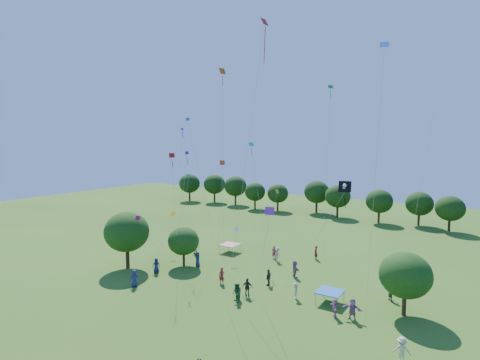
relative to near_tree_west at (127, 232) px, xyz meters
name	(u,v)px	position (x,y,z in m)	size (l,w,h in m)	color
near_tree_west	(127,232)	(0.00, 0.00, 0.00)	(5.10, 5.10, 6.57)	#422B19
near_tree_north	(184,241)	(4.98, 4.09, -1.29)	(3.66, 3.66, 4.63)	#422B19
near_tree_east	(405,275)	(29.08, 4.36, -0.77)	(4.27, 4.27, 5.42)	#422B19
treeline	(348,197)	(13.13, 42.38, -0.17)	(88.01, 8.77, 6.77)	#422B19
tent_red_stripe	(230,245)	(6.57, 11.47, -3.23)	(2.20, 2.20, 1.10)	red
tent_blue	(330,292)	(22.97, 3.39, -3.23)	(2.20, 2.20, 1.10)	blue
crowd_person_0	(134,278)	(5.07, -3.51, -3.39)	(0.86, 0.47, 1.75)	navy
crowd_person_1	(274,252)	(12.66, 12.35, -3.47)	(0.60, 0.38, 1.60)	#9D1C3B
crowd_person_2	(391,292)	(27.56, 6.99, -3.47)	(0.79, 0.42, 1.59)	#275C3A
crowd_person_3	(402,350)	(30.11, -3.09, -3.37)	(1.17, 0.52, 1.78)	beige
crowd_person_4	(247,287)	(15.93, 0.58, -3.39)	(1.03, 0.47, 1.76)	#362F2B
crowd_person_5	(352,309)	(25.61, 1.27, -3.38)	(1.66, 0.59, 1.78)	#9B5A8F
crowd_person_6	(156,266)	(4.03, 0.55, -3.42)	(0.83, 0.45, 1.68)	#1B1E50
crowd_person_7	(316,253)	(17.27, 14.71, -3.40)	(0.65, 0.42, 1.73)	maroon
crowd_person_8	(238,292)	(15.59, -0.56, -3.50)	(0.76, 0.41, 1.53)	#275C38
crowd_person_9	(277,255)	(13.64, 11.36, -3.38)	(1.15, 0.52, 1.76)	#B8A793
crowd_person_10	(269,277)	(16.35, 4.03, -3.41)	(1.00, 0.46, 1.71)	#372E2C
crowd_person_11	(295,269)	(17.62, 7.65, -3.35)	(1.72, 0.61, 1.84)	#93568E
crowd_person_12	(198,259)	(6.56, 4.74, -3.41)	(0.84, 0.46, 1.71)	navy
crowd_person_13	(222,276)	(12.07, 1.82, -3.40)	(0.64, 0.41, 1.72)	maroon
crowd_person_14	(236,293)	(15.77, -1.10, -3.39)	(0.86, 0.46, 1.74)	#22502D
crowd_person_15	(295,291)	(19.99, 2.46, -3.48)	(1.02, 0.46, 1.56)	#B9AA94
crowd_person_16	(195,247)	(3.12, 8.46, -3.32)	(1.10, 0.50, 1.88)	#453D37
crowd_person_17	(335,308)	(24.26, 0.93, -3.48)	(1.46, 0.52, 1.56)	#A8628F
pirate_kite	(343,189)	(24.36, 1.96, 6.40)	(5.66, 1.40, 10.03)	black
red_high_kite	(258,75)	(16.80, 0.87, 16.22)	(3.66, 0.80, 23.97)	red
small_kite_0	(141,224)	(2.22, 0.08, 1.22)	(0.59, 3.36, 5.08)	#C60B3E
small_kite_1	(222,173)	(4.22, 13.01, 6.07)	(1.65, 3.14, 10.76)	#FF370D
small_kite_2	(276,198)	(12.13, 13.69, 3.13)	(1.24, 1.85, 7.26)	orange
small_kite_3	(186,195)	(4.24, 5.52, 4.00)	(0.93, 3.11, 9.36)	#1C9D57
small_kite_4	(379,117)	(27.83, -1.70, 12.03)	(1.00, 0.54, 19.95)	blue
small_kite_5	(268,221)	(19.97, -2.95, 4.08)	(3.99, 4.99, 8.27)	#61178E
small_kite_6	(425,158)	(29.10, 14.16, 8.62)	(1.46, 6.57, 17.18)	white
small_kite_7	(254,162)	(9.43, 12.72, 7.78)	(2.66, 0.74, 13.21)	#0B7FAB
small_kite_8	(173,175)	(6.23, 1.13, 6.82)	(1.98, 2.79, 12.11)	red
small_kite_9	(223,117)	(13.60, -0.06, 12.61)	(0.86, 1.26, 20.01)	#D2520B
small_kite_10	(172,217)	(0.28, 7.17, 0.53)	(2.47, 5.02, 4.11)	yellow
small_kite_11	(329,125)	(18.33, 15.41, 12.37)	(1.43, 4.65, 20.19)	#1A923A
small_kite_12	(181,166)	(4.12, 4.82, 7.52)	(1.30, 2.65, 14.94)	#1C14CD
small_kite_13	(185,176)	(4.15, 5.46, 6.24)	(1.26, 3.49, 12.15)	#911877
small_kite_14	(236,234)	(12.93, 3.26, 0.75)	(1.24, 1.55, 4.43)	silver
small_kite_15	(195,155)	(3.30, 8.55, 8.67)	(2.76, 2.55, 16.30)	#0C7FBF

